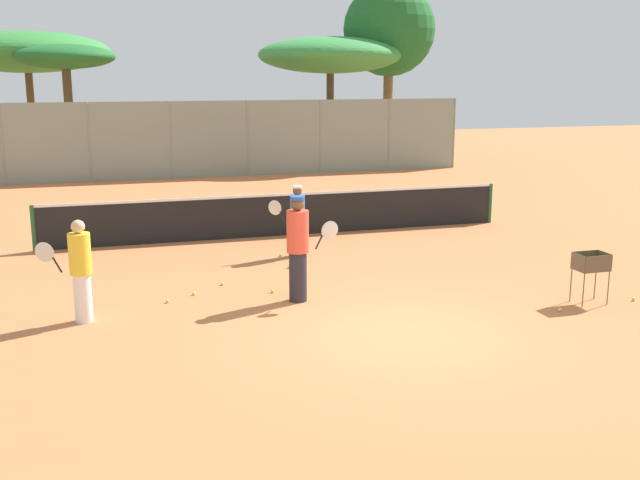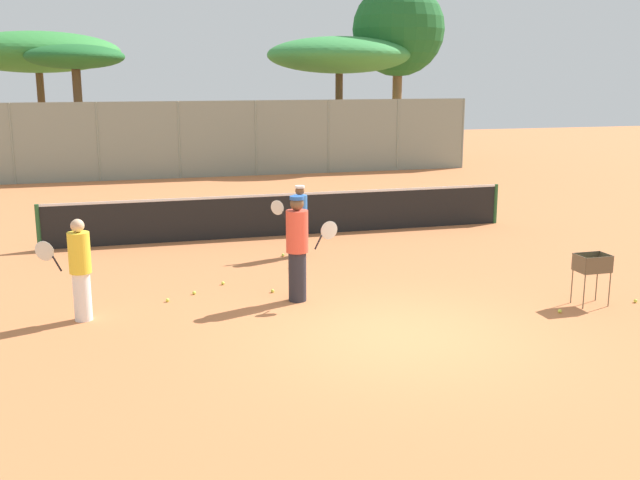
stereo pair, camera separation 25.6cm
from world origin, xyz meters
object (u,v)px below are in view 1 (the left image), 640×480
(player_red_cap, at_px, (297,220))
(parked_car, at_px, (266,152))
(player_yellow_shirt, at_px, (298,247))
(tennis_net, at_px, (282,214))
(player_white_outfit, at_px, (80,270))
(ball_cart, at_px, (591,266))

(player_red_cap, height_order, parked_car, parked_car)
(player_yellow_shirt, height_order, parked_car, player_yellow_shirt)
(tennis_net, height_order, player_red_cap, player_red_cap)
(player_yellow_shirt, relative_size, parked_car, 0.45)
(player_white_outfit, xyz_separation_m, ball_cart, (8.57, -1.55, -0.19))
(tennis_net, relative_size, player_white_outfit, 6.94)
(player_white_outfit, distance_m, parked_car, 20.87)
(ball_cart, bearing_deg, player_red_cap, 129.25)
(tennis_net, bearing_deg, ball_cart, -61.86)
(player_yellow_shirt, bearing_deg, player_white_outfit, -156.64)
(player_red_cap, xyz_separation_m, player_yellow_shirt, (-0.87, -3.28, 0.16))
(player_red_cap, distance_m, parked_car, 16.37)
(parked_car, bearing_deg, ball_cart, -87.24)
(ball_cart, bearing_deg, tennis_net, 118.14)
(tennis_net, relative_size, player_red_cap, 7.46)
(tennis_net, xyz_separation_m, player_white_outfit, (-4.77, -5.56, 0.32))
(player_red_cap, height_order, ball_cart, player_red_cap)
(tennis_net, xyz_separation_m, parked_car, (2.79, 13.89, 0.10))
(tennis_net, height_order, ball_cart, tennis_net)
(player_yellow_shirt, xyz_separation_m, ball_cart, (4.89, -1.63, -0.30))
(player_red_cap, relative_size, ball_cart, 1.74)
(player_red_cap, distance_m, ball_cart, 6.35)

